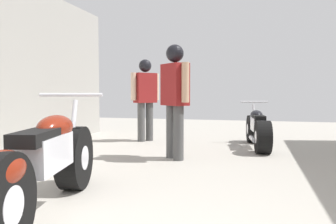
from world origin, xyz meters
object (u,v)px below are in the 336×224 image
Objects in this scene: mechanic_with_helmet at (175,91)px; motorcycle_maroon_cruiser at (43,166)px; mechanic_in_blue at (145,92)px; motorcycle_black_naked at (258,129)px.

motorcycle_maroon_cruiser is at bearing -100.67° from mechanic_with_helmet.
mechanic_in_blue is (-0.56, 4.34, 0.61)m from motorcycle_maroon_cruiser.
mechanic_in_blue reaches higher than motorcycle_maroon_cruiser.
motorcycle_black_naked is 2.43m from mechanic_in_blue.
motorcycle_black_naked is (1.75, 4.03, -0.08)m from motorcycle_maroon_cruiser.
mechanic_with_helmet reaches higher than mechanic_in_blue.
mechanic_with_helmet is (1.06, -1.72, 0.02)m from mechanic_in_blue.
mechanic_in_blue is at bearing 172.46° from motorcycle_black_naked.
motorcycle_black_naked is at bearing 66.57° from motorcycle_maroon_cruiser.
motorcycle_black_naked is 1.05× the size of mechanic_with_helmet.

